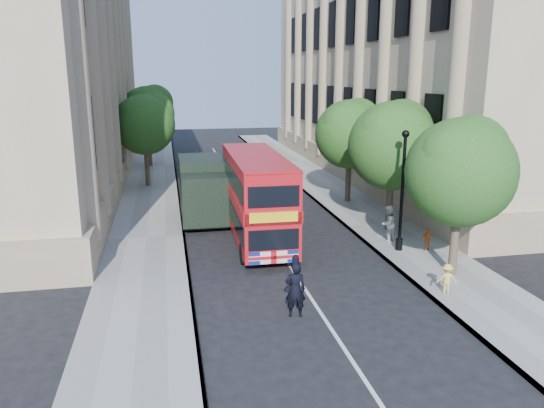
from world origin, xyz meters
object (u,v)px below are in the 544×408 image
box_van (203,191)px  police_constable (295,290)px  lamp_post (402,196)px  double_decker_bus (257,195)px  woman_pedestrian (388,223)px

box_van → police_constable: bearing=-80.3°
police_constable → lamp_post: bearing=-130.0°
double_decker_bus → box_van: double_decker_bus is taller
lamp_post → police_constable: size_ratio=2.87×
police_constable → woman_pedestrian: size_ratio=1.09×
box_van → woman_pedestrian: 9.71m
lamp_post → double_decker_bus: bearing=153.8°
double_decker_bus → box_van: bearing=119.0°
double_decker_bus → woman_pedestrian: bearing=-14.6°
double_decker_bus → police_constable: size_ratio=4.73×
double_decker_bus → police_constable: (-0.12, -7.96, -1.26)m
woman_pedestrian → lamp_post: bearing=58.0°
police_constable → box_van: bearing=-71.6°
lamp_post → woman_pedestrian: (-0.01, 1.25, -1.56)m
double_decker_bus → woman_pedestrian: (5.73, -1.58, -1.21)m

